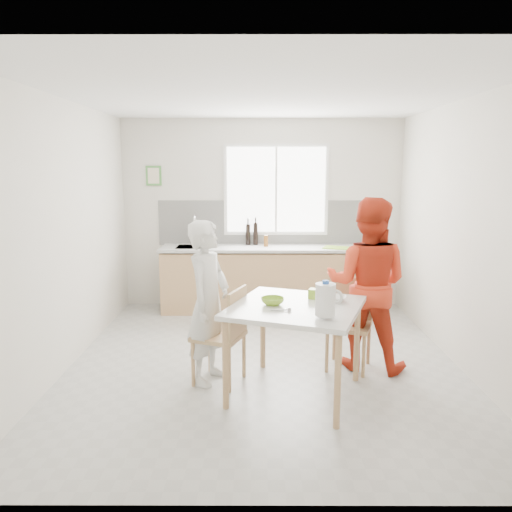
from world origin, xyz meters
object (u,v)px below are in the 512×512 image
at_px(wine_bottle_a, 256,234).
at_px(person_red, 367,284).
at_px(wine_bottle_b, 248,234).
at_px(person_white, 208,302).
at_px(bowl_white, 335,299).
at_px(chair_left, 225,331).
at_px(bowl_green, 273,301).
at_px(milk_jug, 326,299).
at_px(dining_table, 296,315).
at_px(chair_far, 350,319).

bearing_deg(wine_bottle_a, person_red, -63.07).
relative_size(wine_bottle_a, wine_bottle_b, 1.07).
height_order(person_white, wine_bottle_b, person_white).
bearing_deg(bowl_white, wine_bottle_b, 107.14).
bearing_deg(chair_left, person_white, -90.00).
relative_size(bowl_white, wine_bottle_b, 0.65).
relative_size(person_red, bowl_green, 8.57).
bearing_deg(wine_bottle_a, milk_jug, -79.92).
relative_size(dining_table, chair_left, 1.49).
bearing_deg(chair_far, wine_bottle_a, 133.87).
bearing_deg(bowl_green, wine_bottle_b, 95.40).
height_order(person_red, bowl_white, person_red).
relative_size(dining_table, bowl_green, 6.81).
height_order(bowl_white, milk_jug, milk_jug).
bearing_deg(person_red, person_white, 32.37).
bearing_deg(milk_jug, bowl_white, 92.61).
relative_size(chair_far, bowl_green, 4.50).
relative_size(chair_far, wine_bottle_b, 3.04).
height_order(chair_far, wine_bottle_b, wine_bottle_b).
height_order(chair_left, bowl_green, chair_left).
height_order(chair_far, milk_jug, milk_jug).
bearing_deg(milk_jug, bowl_green, 156.45).
relative_size(chair_far, wine_bottle_a, 2.85).
distance_m(bowl_white, milk_jug, 0.55).
bearing_deg(dining_table, person_red, 39.73).
xyz_separation_m(dining_table, milk_jug, (0.21, -0.37, 0.24)).
relative_size(person_red, milk_jug, 6.02).
bearing_deg(chair_far, bowl_green, -122.33).
bearing_deg(person_red, wine_bottle_b, -40.94).
bearing_deg(dining_table, milk_jug, -60.68).
height_order(chair_far, bowl_green, chair_far).
xyz_separation_m(person_white, wine_bottle_b, (0.33, 2.57, 0.30)).
xyz_separation_m(person_red, bowl_green, (-0.97, -0.61, -0.01)).
height_order(bowl_white, wine_bottle_a, wine_bottle_a).
bearing_deg(bowl_green, person_white, 155.60).
distance_m(dining_table, wine_bottle_b, 2.92).
height_order(person_white, person_red, person_red).
distance_m(dining_table, milk_jug, 0.49).
bearing_deg(bowl_white, person_white, 172.24).
distance_m(chair_left, wine_bottle_b, 2.69).
bearing_deg(bowl_green, chair_left, 154.04).
distance_m(bowl_green, wine_bottle_a, 2.84).
xyz_separation_m(dining_table, chair_far, (0.61, 0.65, -0.24)).
bearing_deg(dining_table, bowl_green, 174.02).
distance_m(milk_jug, wine_bottle_a, 3.28).
distance_m(bowl_white, wine_bottle_b, 2.86).
height_order(person_red, bowl_green, person_red).
bearing_deg(person_white, bowl_green, -94.39).
bearing_deg(wine_bottle_a, bowl_white, -74.94).
distance_m(milk_jug, wine_bottle_b, 3.30).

